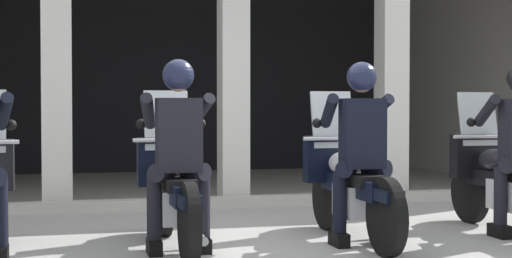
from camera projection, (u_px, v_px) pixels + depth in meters
name	position (u px, v px, depth m)	size (l,w,h in m)	color
ground_plane	(202.00, 202.00, 9.60)	(80.00, 80.00, 0.00)	#999993
station_building	(196.00, 42.00, 12.22)	(9.74, 5.39, 3.54)	black
kerb_strip	(243.00, 201.00, 9.16)	(9.24, 0.24, 0.12)	#B7B5AD
motorcycle_center_left	(174.00, 189.00, 6.49)	(0.62, 2.04, 1.35)	black
police_officer_center_left	(178.00, 139.00, 6.20)	(0.63, 0.61, 1.58)	black
motorcycle_center_right	(349.00, 184.00, 6.85)	(0.62, 2.04, 1.35)	black
police_officer_center_right	(361.00, 137.00, 6.56)	(0.63, 0.61, 1.58)	black
motorcycle_far_right	(502.00, 180.00, 7.29)	(0.62, 2.04, 1.35)	black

